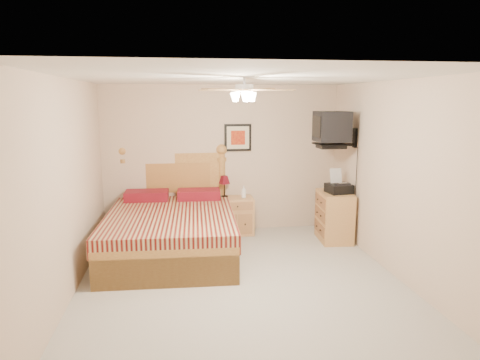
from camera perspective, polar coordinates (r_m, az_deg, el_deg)
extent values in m
plane|color=#A49F94|center=(5.50, 0.20, -13.49)|extent=(4.50, 4.50, 0.00)
cube|color=white|center=(5.03, 0.22, 13.48)|extent=(4.00, 4.50, 0.04)
cube|color=#C9AE94|center=(7.33, -2.40, 2.77)|extent=(4.00, 0.04, 2.50)
cube|color=#C9AE94|center=(2.99, 6.68, -8.96)|extent=(4.00, 0.04, 2.50)
cube|color=#C9AE94|center=(5.22, -22.06, -1.19)|extent=(0.04, 4.50, 2.50)
cube|color=#C9AE94|center=(5.76, 20.28, -0.02)|extent=(0.04, 4.50, 2.50)
cube|color=tan|center=(7.30, -0.56, -4.76)|extent=(0.58, 0.44, 0.63)
imported|color=white|center=(7.19, 0.51, -1.58)|extent=(0.11, 0.11, 0.21)
cube|color=black|center=(7.30, -0.29, 5.67)|extent=(0.46, 0.04, 0.46)
cube|color=#A2763C|center=(7.09, 12.47, -4.75)|extent=(0.52, 0.71, 0.80)
imported|color=beige|center=(7.19, 11.60, -1.12)|extent=(0.22, 0.29, 0.03)
imported|color=tan|center=(7.19, 11.53, -0.94)|extent=(0.25, 0.29, 0.02)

